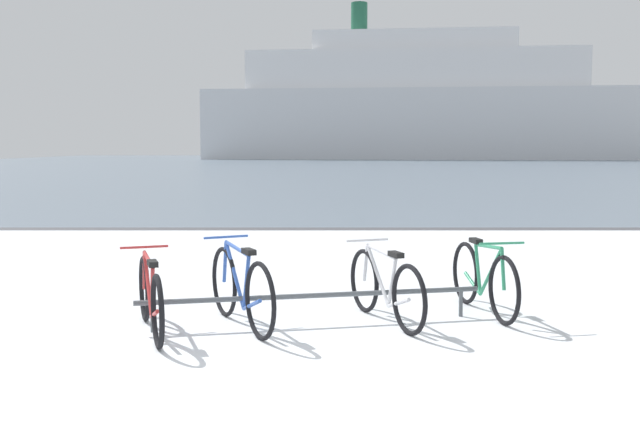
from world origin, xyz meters
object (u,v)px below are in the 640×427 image
(bicycle_2, at_px, (383,287))
(bicycle_3, at_px, (482,279))
(bicycle_0, at_px, (149,297))
(ferry_ship, at_px, (419,107))
(bicycle_1, at_px, (239,288))

(bicycle_2, xyz_separation_m, bicycle_3, (1.05, 0.39, 0.01))
(bicycle_0, xyz_separation_m, bicycle_3, (3.26, 0.81, 0.02))
(bicycle_0, relative_size, bicycle_3, 0.98)
(bicycle_2, height_order, ferry_ship, ferry_ship)
(bicycle_0, distance_m, bicycle_3, 3.36)
(bicycle_2, xyz_separation_m, ferry_ship, (11.92, 85.50, 6.16))
(bicycle_1, relative_size, bicycle_3, 0.96)
(bicycle_3, bearing_deg, bicycle_2, -159.70)
(bicycle_1, distance_m, ferry_ship, 86.92)
(bicycle_3, distance_m, ferry_ship, 86.02)
(bicycle_2, bearing_deg, ferry_ship, 82.06)
(bicycle_0, distance_m, bicycle_1, 0.84)
(bicycle_1, relative_size, ferry_ship, 0.03)
(bicycle_3, bearing_deg, ferry_ship, 82.73)
(bicycle_2, bearing_deg, bicycle_0, -169.26)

